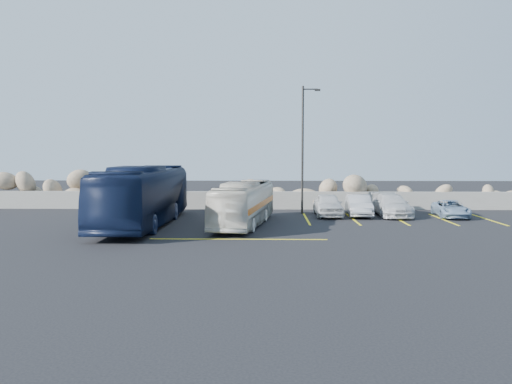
{
  "coord_description": "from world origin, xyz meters",
  "views": [
    {
      "loc": [
        0.34,
        -21.95,
        3.96
      ],
      "look_at": [
        -0.29,
        4.0,
        1.83
      ],
      "focal_mm": 35.0,
      "sensor_mm": 36.0,
      "label": 1
    }
  ],
  "objects_px": {
    "lamppost": "(303,146)",
    "car_b": "(359,206)",
    "tour_coach": "(144,196)",
    "car_a": "(328,205)",
    "car_d": "(451,209)",
    "vintage_bus": "(244,204)",
    "car_c": "(391,205)"
  },
  "relations": [
    {
      "from": "tour_coach",
      "to": "car_a",
      "type": "bearing_deg",
      "value": 22.21
    },
    {
      "from": "car_a",
      "to": "car_b",
      "type": "relative_size",
      "value": 1.04
    },
    {
      "from": "car_b",
      "to": "tour_coach",
      "type": "bearing_deg",
      "value": -157.93
    },
    {
      "from": "vintage_bus",
      "to": "tour_coach",
      "type": "bearing_deg",
      "value": -170.15
    },
    {
      "from": "car_c",
      "to": "car_d",
      "type": "bearing_deg",
      "value": -7.75
    },
    {
      "from": "car_b",
      "to": "vintage_bus",
      "type": "bearing_deg",
      "value": -146.12
    },
    {
      "from": "lamppost",
      "to": "vintage_bus",
      "type": "xyz_separation_m",
      "value": [
        -3.51,
        -5.03,
        -3.13
      ]
    },
    {
      "from": "lamppost",
      "to": "vintage_bus",
      "type": "relative_size",
      "value": 0.96
    },
    {
      "from": "vintage_bus",
      "to": "car_b",
      "type": "bearing_deg",
      "value": 39.37
    },
    {
      "from": "tour_coach",
      "to": "car_d",
      "type": "xyz_separation_m",
      "value": [
        17.64,
        3.74,
        -1.09
      ]
    },
    {
      "from": "vintage_bus",
      "to": "car_b",
      "type": "xyz_separation_m",
      "value": [
        6.84,
        4.04,
        -0.52
      ]
    },
    {
      "from": "vintage_bus",
      "to": "tour_coach",
      "type": "relative_size",
      "value": 0.73
    },
    {
      "from": "vintage_bus",
      "to": "car_d",
      "type": "xyz_separation_m",
      "value": [
        12.29,
        3.64,
        -0.66
      ]
    },
    {
      "from": "vintage_bus",
      "to": "lamppost",
      "type": "bearing_deg",
      "value": 63.91
    },
    {
      "from": "lamppost",
      "to": "car_b",
      "type": "bearing_deg",
      "value": -16.46
    },
    {
      "from": "vintage_bus",
      "to": "car_d",
      "type": "height_order",
      "value": "vintage_bus"
    },
    {
      "from": "car_a",
      "to": "car_b",
      "type": "xyz_separation_m",
      "value": [
        1.89,
        0.03,
        -0.05
      ]
    },
    {
      "from": "tour_coach",
      "to": "car_d",
      "type": "height_order",
      "value": "tour_coach"
    },
    {
      "from": "tour_coach",
      "to": "car_b",
      "type": "distance_m",
      "value": 12.91
    },
    {
      "from": "lamppost",
      "to": "car_c",
      "type": "relative_size",
      "value": 1.75
    },
    {
      "from": "tour_coach",
      "to": "car_a",
      "type": "xyz_separation_m",
      "value": [
        10.3,
        4.1,
        -0.9
      ]
    },
    {
      "from": "car_b",
      "to": "car_c",
      "type": "relative_size",
      "value": 0.85
    },
    {
      "from": "tour_coach",
      "to": "car_b",
      "type": "relative_size",
      "value": 2.94
    },
    {
      "from": "vintage_bus",
      "to": "car_c",
      "type": "bearing_deg",
      "value": 33.72
    },
    {
      "from": "tour_coach",
      "to": "car_a",
      "type": "distance_m",
      "value": 11.13
    },
    {
      "from": "lamppost",
      "to": "car_d",
      "type": "distance_m",
      "value": 9.67
    },
    {
      "from": "car_a",
      "to": "vintage_bus",
      "type": "bearing_deg",
      "value": -140.71
    },
    {
      "from": "car_a",
      "to": "car_c",
      "type": "relative_size",
      "value": 0.88
    },
    {
      "from": "car_b",
      "to": "lamppost",
      "type": "bearing_deg",
      "value": 166.87
    },
    {
      "from": "car_c",
      "to": "lamppost",
      "type": "bearing_deg",
      "value": 170.27
    },
    {
      "from": "tour_coach",
      "to": "car_b",
      "type": "bearing_deg",
      "value": 19.24
    },
    {
      "from": "lamppost",
      "to": "tour_coach",
      "type": "distance_m",
      "value": 10.58
    }
  ]
}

